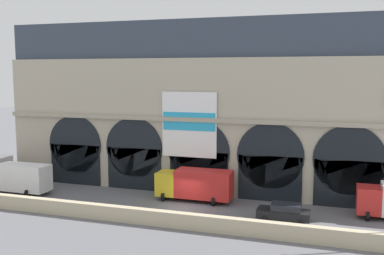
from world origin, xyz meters
TOP-DOWN VIEW (x-y plane):
  - ground_plane at (0.00, 0.00)m, footprint 200.00×200.00m
  - quay_parapet_wall at (0.00, -4.92)m, footprint 90.00×0.70m
  - station_building at (0.02, 7.75)m, footprint 45.08×5.90m
  - box_truck_west at (-18.30, -0.30)m, footprint 7.50×2.91m
  - box_truck_center at (0.31, 2.80)m, footprint 7.50×2.91m
  - car_mideast at (9.32, -0.64)m, footprint 4.40×2.22m

SIDE VIEW (x-z plane):
  - ground_plane at x=0.00m, z-range 0.00..0.00m
  - quay_parapet_wall at x=0.00m, z-range 0.00..1.29m
  - car_mideast at x=9.32m, z-range 0.03..1.58m
  - box_truck_west at x=-18.30m, z-range 0.14..3.26m
  - box_truck_center at x=0.31m, z-range 0.14..3.26m
  - station_building at x=0.02m, z-range -0.26..17.74m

